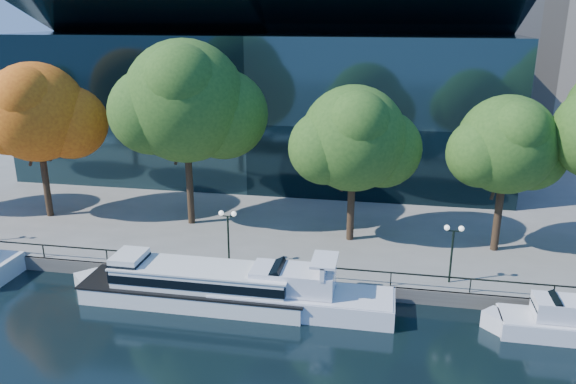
% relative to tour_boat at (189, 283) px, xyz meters
% --- Properties ---
extents(ground, '(160.00, 160.00, 0.00)m').
position_rel_tour_boat_xyz_m(ground, '(2.92, -0.65, -1.31)').
color(ground, black).
rests_on(ground, ground).
extents(promenade, '(90.00, 67.08, 1.00)m').
position_rel_tour_boat_xyz_m(promenade, '(2.92, 35.73, -0.81)').
color(promenade, slate).
rests_on(promenade, ground).
extents(railing, '(88.20, 0.08, 0.99)m').
position_rel_tour_boat_xyz_m(railing, '(2.92, 2.60, 0.63)').
color(railing, black).
rests_on(railing, promenade).
extents(convention_building, '(50.00, 24.57, 21.43)m').
position_rel_tour_boat_xyz_m(convention_building, '(-1.08, 31.14, 7.20)').
color(convention_building, black).
rests_on(convention_building, ground).
extents(tour_boat, '(16.19, 3.61, 3.07)m').
position_rel_tour_boat_xyz_m(tour_boat, '(0.00, 0.00, 0.00)').
color(tour_boat, silver).
rests_on(tour_boat, ground).
extents(cruiser_near, '(12.81, 3.30, 3.71)m').
position_rel_tour_boat_xyz_m(cruiser_near, '(6.94, 0.12, -0.15)').
color(cruiser_near, silver).
rests_on(cruiser_near, ground).
extents(cruiser_far, '(9.16, 2.54, 2.99)m').
position_rel_tour_boat_xyz_m(cruiser_far, '(23.00, 0.02, -0.36)').
color(cruiser_far, silver).
rests_on(cruiser_far, ground).
extents(tree_1, '(10.32, 8.46, 13.28)m').
position_rel_tour_boat_xyz_m(tree_1, '(-16.53, 10.61, 8.66)').
color(tree_1, black).
rests_on(tree_1, promenade).
extents(tree_2, '(12.22, 10.02, 15.21)m').
position_rel_tour_boat_xyz_m(tree_2, '(-3.63, 11.16, 9.81)').
color(tree_2, black).
rests_on(tree_2, promenade).
extents(tree_3, '(9.94, 8.15, 12.09)m').
position_rel_tour_boat_xyz_m(tree_3, '(9.84, 10.01, 7.63)').
color(tree_3, black).
rests_on(tree_3, promenade).
extents(tree_4, '(8.83, 7.24, 11.64)m').
position_rel_tour_boat_xyz_m(tree_4, '(20.70, 9.95, 7.65)').
color(tree_4, black).
rests_on(tree_4, promenade).
extents(lamp_1, '(1.26, 0.36, 4.03)m').
position_rel_tour_boat_xyz_m(lamp_1, '(1.61, 3.85, 2.67)').
color(lamp_1, black).
rests_on(lamp_1, promenade).
extents(lamp_2, '(1.26, 0.36, 4.03)m').
position_rel_tour_boat_xyz_m(lamp_2, '(16.75, 3.85, 2.67)').
color(lamp_2, black).
rests_on(lamp_2, promenade).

